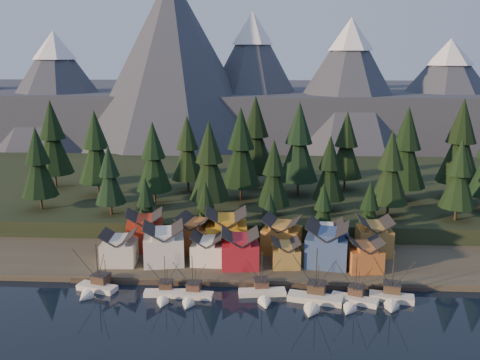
# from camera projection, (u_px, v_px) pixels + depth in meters

# --- Properties ---
(ground) EXTENTS (500.00, 500.00, 0.00)m
(ground) POSITION_uv_depth(u_px,v_px,m) (243.00, 319.00, 104.82)
(ground) COLOR black
(ground) RESTS_ON ground
(shore_strip) EXTENTS (400.00, 50.00, 1.50)m
(shore_strip) POSITION_uv_depth(u_px,v_px,m) (251.00, 244.00, 143.48)
(shore_strip) COLOR #3C352C
(shore_strip) RESTS_ON ground
(hillside) EXTENTS (420.00, 100.00, 6.00)m
(hillside) POSITION_uv_depth(u_px,v_px,m) (256.00, 190.00, 191.48)
(hillside) COLOR black
(hillside) RESTS_ON ground
(dock) EXTENTS (80.00, 4.00, 1.00)m
(dock) POSITION_uv_depth(u_px,v_px,m) (247.00, 282.00, 120.72)
(dock) COLOR #41362E
(dock) RESTS_ON ground
(mountain_ridge) EXTENTS (560.00, 190.00, 90.00)m
(mountain_ridge) POSITION_uv_depth(u_px,v_px,m) (255.00, 97.00, 306.29)
(mountain_ridge) COLOR #4A515F
(mountain_ridge) RESTS_ON ground
(boat_0) EXTENTS (9.56, 10.20, 11.92)m
(boat_0) POSITION_uv_depth(u_px,v_px,m) (94.00, 282.00, 116.09)
(boat_0) COLOR silver
(boat_0) RESTS_ON ground
(boat_1) EXTENTS (9.35, 10.12, 9.80)m
(boat_1) POSITION_uv_depth(u_px,v_px,m) (164.00, 290.00, 113.71)
(boat_1) COLOR white
(boat_1) RESTS_ON ground
(boat_2) EXTENTS (9.28, 9.98, 10.31)m
(boat_2) POSITION_uv_depth(u_px,v_px,m) (191.00, 291.00, 112.79)
(boat_2) COLOR silver
(boat_2) RESTS_ON ground
(boat_3) EXTENTS (10.64, 11.37, 10.67)m
(boat_3) POSITION_uv_depth(u_px,v_px,m) (263.00, 289.00, 113.87)
(boat_3) COLOR white
(boat_3) RESTS_ON ground
(boat_4) EXTENTS (12.15, 12.77, 12.89)m
(boat_4) POSITION_uv_depth(u_px,v_px,m) (314.00, 294.00, 110.52)
(boat_4) COLOR beige
(boat_4) RESTS_ON ground
(boat_5) EXTENTS (10.39, 10.78, 10.92)m
(boat_5) POSITION_uv_depth(u_px,v_px,m) (353.00, 295.00, 110.53)
(boat_5) COLOR silver
(boat_5) RESTS_ON ground
(boat_6) EXTENTS (9.88, 10.52, 12.25)m
(boat_6) POSITION_uv_depth(u_px,v_px,m) (392.00, 292.00, 111.27)
(boat_6) COLOR beige
(boat_6) RESTS_ON ground
(house_front_0) EXTENTS (8.33, 7.91, 7.97)m
(house_front_0) POSITION_uv_depth(u_px,v_px,m) (119.00, 247.00, 127.57)
(house_front_0) COLOR beige
(house_front_0) RESTS_ON shore_strip
(house_front_1) EXTENTS (10.91, 10.61, 9.71)m
(house_front_1) POSITION_uv_depth(u_px,v_px,m) (164.00, 243.00, 127.89)
(house_front_1) COLOR white
(house_front_1) RESTS_ON shore_strip
(house_front_2) EXTENTS (7.79, 7.85, 7.37)m
(house_front_2) POSITION_uv_depth(u_px,v_px,m) (208.00, 248.00, 128.15)
(house_front_2) COLOR white
(house_front_2) RESTS_ON shore_strip
(house_front_3) EXTENTS (9.30, 8.93, 8.76)m
(house_front_3) POSITION_uv_depth(u_px,v_px,m) (240.00, 248.00, 125.95)
(house_front_3) COLOR maroon
(house_front_3) RESTS_ON shore_strip
(house_front_4) EXTENTS (7.03, 7.50, 6.60)m
(house_front_4) POSITION_uv_depth(u_px,v_px,m) (286.00, 252.00, 126.39)
(house_front_4) COLOR #A4803A
(house_front_4) RESTS_ON shore_strip
(house_front_5) EXTENTS (11.19, 10.49, 10.22)m
(house_front_5) POSITION_uv_depth(u_px,v_px,m) (327.00, 244.00, 126.49)
(house_front_5) COLOR #334C7A
(house_front_5) RESTS_ON shore_strip
(house_front_6) EXTENTS (8.45, 8.09, 7.61)m
(house_front_6) POSITION_uv_depth(u_px,v_px,m) (365.00, 254.00, 123.95)
(house_front_6) COLOR #B2632D
(house_front_6) RESTS_ON shore_strip
(house_back_0) EXTENTS (10.51, 10.22, 9.90)m
(house_back_0) POSITION_uv_depth(u_px,v_px,m) (145.00, 229.00, 137.29)
(house_back_0) COLOR #A42E19
(house_back_0) RESTS_ON shore_strip
(house_back_1) EXTENTS (10.05, 10.13, 9.44)m
(house_back_1) POSITION_uv_depth(u_px,v_px,m) (195.00, 233.00, 135.45)
(house_back_1) COLOR #AC602C
(house_back_1) RESTS_ON shore_strip
(house_back_2) EXTENTS (10.94, 10.18, 10.82)m
(house_back_2) POSITION_uv_depth(u_px,v_px,m) (226.00, 230.00, 135.25)
(house_back_2) COLOR #C6871C
(house_back_2) RESTS_ON shore_strip
(house_back_3) EXTENTS (10.86, 10.15, 9.26)m
(house_back_3) POSITION_uv_depth(u_px,v_px,m) (282.00, 234.00, 134.74)
(house_back_3) COLOR #B87C2F
(house_back_3) RESTS_ON shore_strip
(house_back_4) EXTENTS (8.71, 8.41, 8.93)m
(house_back_4) POSITION_uv_depth(u_px,v_px,m) (326.00, 237.00, 133.18)
(house_back_4) COLOR white
(house_back_4) RESTS_ON shore_strip
(house_back_5) EXTENTS (8.43, 8.53, 9.29)m
(house_back_5) POSITION_uv_depth(u_px,v_px,m) (374.00, 235.00, 133.67)
(house_back_5) COLOR olive
(house_back_5) RESTS_ON shore_strip
(tree_hill_0) EXTENTS (10.49, 10.49, 24.44)m
(tree_hill_0) POSITION_uv_depth(u_px,v_px,m) (38.00, 165.00, 154.16)
(tree_hill_0) COLOR #332319
(tree_hill_0) RESTS_ON hillside
(tree_hill_1) EXTENTS (11.85, 11.85, 27.60)m
(tree_hill_1) POSITION_uv_depth(u_px,v_px,m) (96.00, 149.00, 168.63)
(tree_hill_1) COLOR #332319
(tree_hill_1) RESTS_ON hillside
(tree_hill_2) EXTENTS (8.57, 8.57, 19.96)m
(tree_hill_2) POSITION_uv_depth(u_px,v_px,m) (109.00, 177.00, 149.65)
(tree_hill_2) COLOR #332319
(tree_hill_2) RESTS_ON hillside
(tree_hill_3) EXTENTS (10.81, 10.81, 25.19)m
(tree_hill_3) POSITION_uv_depth(u_px,v_px,m) (153.00, 159.00, 160.08)
(tree_hill_3) COLOR #332319
(tree_hill_3) RESTS_ON hillside
(tree_hill_4) EXTENTS (10.85, 10.85, 25.28)m
(tree_hill_4) POSITION_uv_depth(u_px,v_px,m) (187.00, 150.00, 174.19)
(tree_hill_4) COLOR #332319
(tree_hill_4) RESTS_ON hillside
(tree_hill_5) EXTENTS (11.56, 11.56, 26.94)m
(tree_hill_5) POSITION_uv_depth(u_px,v_px,m) (209.00, 163.00, 149.16)
(tree_hill_5) COLOR #332319
(tree_hill_5) RESTS_ON hillside
(tree_hill_6) EXTENTS (12.50, 12.50, 29.12)m
(tree_hill_6) POSITION_uv_depth(u_px,v_px,m) (241.00, 150.00, 163.01)
(tree_hill_6) COLOR #332319
(tree_hill_6) RESTS_ON hillside
(tree_hill_7) EXTENTS (9.47, 9.47, 22.06)m
(tree_hill_7) POSITION_uv_depth(u_px,v_px,m) (274.00, 175.00, 146.86)
(tree_hill_7) COLOR #332319
(tree_hill_7) RESTS_ON hillside
(tree_hill_8) EXTENTS (12.98, 12.98, 30.23)m
(tree_hill_8) POSITION_uv_depth(u_px,v_px,m) (299.00, 145.00, 168.68)
(tree_hill_8) COLOR #332319
(tree_hill_8) RESTS_ON hillside
(tree_hill_9) EXTENTS (9.53, 9.53, 22.21)m
(tree_hill_9) POSITION_uv_depth(u_px,v_px,m) (330.00, 170.00, 152.76)
(tree_hill_9) COLOR #332319
(tree_hill_9) RESTS_ON hillside
(tree_hill_10) EXTENTS (11.32, 11.32, 26.37)m
(tree_hill_10) POSITION_uv_depth(u_px,v_px,m) (346.00, 147.00, 176.06)
(tree_hill_10) COLOR #332319
(tree_hill_10) RESTS_ON hillside
(tree_hill_11) EXTENTS (10.55, 10.55, 24.59)m
(tree_hill_11) POSITION_uv_depth(u_px,v_px,m) (390.00, 170.00, 146.73)
(tree_hill_11) COLOR #332319
(tree_hill_11) RESTS_ON hillside
(tree_hill_12) EXTENTS (12.64, 12.64, 29.45)m
(tree_hill_12) POSITION_uv_depth(u_px,v_px,m) (406.00, 150.00, 161.20)
(tree_hill_12) COLOR #332319
(tree_hill_12) RESTS_ON hillside
(tree_hill_13) EXTENTS (9.74, 9.74, 22.68)m
(tree_hill_13) POSITION_uv_depth(u_px,v_px,m) (459.00, 176.00, 144.05)
(tree_hill_13) COLOR #332319
(tree_hill_13) RESTS_ON hillside
(tree_hill_14) EXTENTS (13.48, 13.48, 31.39)m
(tree_hill_14) POSITION_uv_depth(u_px,v_px,m) (460.00, 144.00, 165.79)
(tree_hill_14) COLOR #332319
(tree_hill_14) RESTS_ON hillside
(tree_hill_15) EXTENTS (13.38, 13.38, 31.18)m
(tree_hill_15) POSITION_uv_depth(u_px,v_px,m) (256.00, 138.00, 179.03)
(tree_hill_15) COLOR #332319
(tree_hill_15) RESTS_ON hillside
(tree_hill_16) EXTENTS (12.77, 12.77, 29.75)m
(tree_hill_16) POSITION_uv_depth(u_px,v_px,m) (53.00, 140.00, 179.05)
(tree_hill_16) COLOR #332319
(tree_hill_16) RESTS_ON hillside
(tree_shore_0) EXTENTS (7.41, 7.41, 17.27)m
(tree_shore_0) POSITION_uv_depth(u_px,v_px,m) (146.00, 206.00, 142.62)
(tree_shore_0) COLOR #332319
(tree_shore_0) RESTS_ON shore_strip
(tree_shore_1) EXTENTS (7.09, 7.09, 16.52)m
(tree_shore_1) POSITION_uv_depth(u_px,v_px,m) (206.00, 209.00, 141.84)
(tree_shore_1) COLOR #332319
(tree_shore_1) RESTS_ON shore_strip
(tree_shore_2) EXTENTS (6.05, 6.05, 14.10)m
(tree_shore_2) POSITION_uv_depth(u_px,v_px,m) (270.00, 215.00, 141.23)
(tree_shore_2) COLOR #332319
(tree_shore_2) RESTS_ON shore_strip
(tree_shore_3) EXTENTS (7.16, 7.16, 16.67)m
(tree_shore_3) POSITION_uv_depth(u_px,v_px,m) (323.00, 210.00, 140.13)
(tree_shore_3) COLOR #332319
(tree_shore_3) RESTS_ON shore_strip
(tree_shore_4) EXTENTS (7.38, 7.38, 17.20)m
(tree_shore_4) POSITION_uv_depth(u_px,v_px,m) (369.00, 210.00, 139.41)
(tree_shore_4) COLOR #332319
(tree_shore_4) RESTS_ON shore_strip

